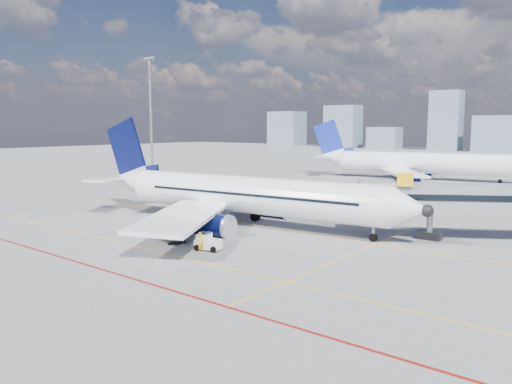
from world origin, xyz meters
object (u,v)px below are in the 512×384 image
(baggage_tug, at_px, (207,242))
(second_aircraft, at_px, (411,163))
(main_aircraft, at_px, (236,194))
(ramp_worker, at_px, (201,242))
(cargo_dolly, at_px, (170,228))
(belt_loader, at_px, (174,215))

(baggage_tug, bearing_deg, second_aircraft, 82.23)
(main_aircraft, height_order, baggage_tug, main_aircraft)
(ramp_worker, bearing_deg, second_aircraft, 6.64)
(baggage_tug, xyz_separation_m, cargo_dolly, (-5.19, 0.46, 0.50))
(belt_loader, bearing_deg, baggage_tug, -37.05)
(second_aircraft, bearing_deg, ramp_worker, -93.36)
(baggage_tug, relative_size, cargo_dolly, 0.54)
(cargo_dolly, bearing_deg, second_aircraft, 109.97)
(cargo_dolly, bearing_deg, belt_loader, 152.58)
(second_aircraft, distance_m, baggage_tug, 67.50)
(baggage_tug, bearing_deg, ramp_worker, -98.31)
(ramp_worker, bearing_deg, main_aircraft, 26.28)
(main_aircraft, height_order, cargo_dolly, main_aircraft)
(second_aircraft, relative_size, belt_loader, 6.90)
(main_aircraft, distance_m, belt_loader, 7.67)
(second_aircraft, distance_m, cargo_dolly, 66.58)
(second_aircraft, height_order, cargo_dolly, second_aircraft)
(belt_loader, relative_size, ramp_worker, 3.58)
(belt_loader, bearing_deg, second_aircraft, 80.41)
(main_aircraft, height_order, belt_loader, main_aircraft)
(main_aircraft, relative_size, second_aircraft, 0.95)
(ramp_worker, bearing_deg, cargo_dolly, 75.66)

